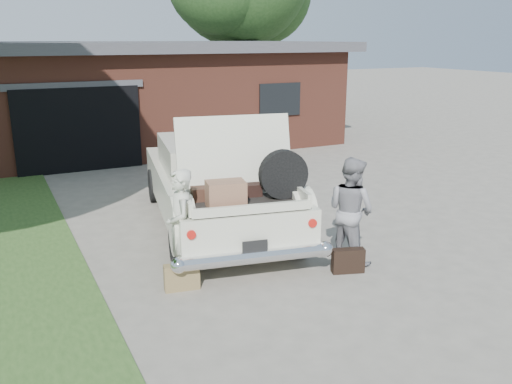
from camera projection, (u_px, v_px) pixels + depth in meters
name	position (u px, v px, depth m)	size (l,w,h in m)	color
ground	(274.00, 271.00, 8.22)	(90.00, 90.00, 0.00)	gray
house	(137.00, 92.00, 18.06)	(12.80, 7.80, 3.30)	brown
sedan	(215.00, 183.00, 10.05)	(3.11, 5.83, 2.27)	beige
woman_left	(181.00, 227.00, 7.66)	(0.61, 0.40, 1.67)	beige
woman_right	(351.00, 210.00, 8.40)	(0.82, 0.64, 1.68)	gray
suitcase_left	(182.00, 277.00, 7.58)	(0.49, 0.16, 0.38)	olive
suitcase_right	(348.00, 261.00, 8.14)	(0.49, 0.15, 0.38)	black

